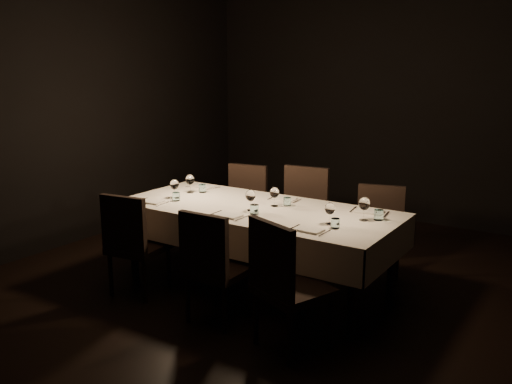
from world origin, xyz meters
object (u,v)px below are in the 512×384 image
Objects in this scene: chair_near_right at (284,280)px; chair_far_center at (301,212)px; dining_table at (256,215)px; chair_near_left at (132,240)px; chair_far_left at (244,204)px; chair_near_center at (212,262)px; chair_far_right at (379,230)px.

chair_near_right is 1.82m from chair_far_center.
dining_table is 2.61× the size of chair_near_right.
chair_near_left is 1.59m from chair_near_right.
chair_near_right is at bearing -46.95° from dining_table.
chair_far_center is at bearing -11.01° from chair_far_left.
chair_near_left is 0.96× the size of chair_near_right.
chair_near_left is at bearing -137.74° from dining_table.
dining_table is 0.81m from chair_near_center.
chair_near_left is 2.24m from chair_far_right.
chair_far_right is at bearing 41.86° from dining_table.
dining_table is at bearing -58.90° from chair_far_left.
chair_near_center is at bearing 15.76° from chair_near_right.
chair_far_left is 0.95× the size of chair_far_center.
chair_near_right is at bearing -72.01° from chair_far_center.
chair_near_right is at bearing -107.13° from chair_far_right.
chair_near_center is 0.68m from chair_near_right.
chair_near_center is (0.91, -0.05, -0.00)m from chair_near_left.
chair_near_right is (0.68, -0.06, 0.02)m from chair_near_center.
dining_table is at bearing -98.47° from chair_far_center.
chair_near_left is 1.75m from chair_far_center.
chair_far_left is (0.10, 1.56, 0.01)m from chair_near_left.
chair_far_center is at bearing 163.03° from chair_far_right.
dining_table is 2.69× the size of chair_far_left.
chair_far_center reaches higher than dining_table.
chair_far_center is at bearing -87.40° from chair_near_center.
chair_near_left is 1.01× the size of chair_near_center.
chair_far_left is at bearing -27.02° from chair_near_right.
chair_far_left is 0.73m from chair_far_center.
chair_far_right is at bearing -116.40° from chair_near_center.
chair_far_center reaches higher than chair_far_left.
chair_near_left is at bearing -152.43° from chair_far_right.
chair_far_left is at bearing 163.44° from chair_far_right.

